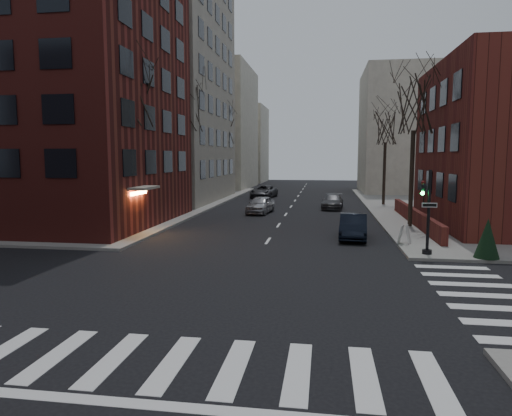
{
  "coord_description": "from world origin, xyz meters",
  "views": [
    {
      "loc": [
        3.12,
        -13.29,
        4.76
      ],
      "look_at": [
        -0.51,
        10.84,
        2.0
      ],
      "focal_mm": 32.0,
      "sensor_mm": 36.0,
      "label": 1
    }
  ],
  "objects_px": {
    "car_lane_far": "(264,191)",
    "evergreen_shrub": "(487,238)",
    "tree_left_c": "(223,129)",
    "parked_sedan": "(353,227)",
    "car_lane_silver": "(260,205)",
    "traffic_signal": "(427,217)",
    "tree_right_a": "(414,106)",
    "car_lane_gray": "(333,202)",
    "tree_left_b": "(188,109)",
    "streetlamp_far": "(232,161)",
    "streetlamp_near": "(182,163)",
    "tree_right_b": "(386,127)",
    "tree_left_a": "(131,96)",
    "sandwich_board": "(404,234)"
  },
  "relations": [
    {
      "from": "car_lane_far",
      "to": "sandwich_board",
      "type": "xyz_separation_m",
      "value": [
        11.21,
        -27.64,
        -0.07
      ]
    },
    {
      "from": "traffic_signal",
      "to": "streetlamp_near",
      "type": "relative_size",
      "value": 0.64
    },
    {
      "from": "car_lane_gray",
      "to": "traffic_signal",
      "type": "bearing_deg",
      "value": -74.17
    },
    {
      "from": "car_lane_far",
      "to": "evergreen_shrub",
      "type": "relative_size",
      "value": 2.84
    },
    {
      "from": "car_lane_gray",
      "to": "car_lane_far",
      "type": "relative_size",
      "value": 0.87
    },
    {
      "from": "streetlamp_near",
      "to": "car_lane_far",
      "type": "height_order",
      "value": "streetlamp_near"
    },
    {
      "from": "car_lane_silver",
      "to": "traffic_signal",
      "type": "bearing_deg",
      "value": -48.93
    },
    {
      "from": "tree_left_c",
      "to": "car_lane_gray",
      "type": "relative_size",
      "value": 2.14
    },
    {
      "from": "traffic_signal",
      "to": "car_lane_far",
      "type": "height_order",
      "value": "traffic_signal"
    },
    {
      "from": "parked_sedan",
      "to": "car_lane_gray",
      "type": "bearing_deg",
      "value": 97.51
    },
    {
      "from": "tree_left_c",
      "to": "tree_right_b",
      "type": "xyz_separation_m",
      "value": [
        17.6,
        -8.0,
        -0.44
      ]
    },
    {
      "from": "tree_left_c",
      "to": "car_lane_far",
      "type": "bearing_deg",
      "value": -9.97
    },
    {
      "from": "streetlamp_far",
      "to": "car_lane_gray",
      "type": "xyz_separation_m",
      "value": [
        12.09,
        -13.34,
        -3.58
      ]
    },
    {
      "from": "tree_left_c",
      "to": "tree_left_b",
      "type": "bearing_deg",
      "value": -90.0
    },
    {
      "from": "tree_left_b",
      "to": "sandwich_board",
      "type": "height_order",
      "value": "tree_left_b"
    },
    {
      "from": "tree_right_b",
      "to": "parked_sedan",
      "type": "relative_size",
      "value": 2.12
    },
    {
      "from": "tree_right_b",
      "to": "streetlamp_far",
      "type": "xyz_separation_m",
      "value": [
        -17.0,
        10.0,
        -3.35
      ]
    },
    {
      "from": "tree_right_b",
      "to": "streetlamp_near",
      "type": "bearing_deg",
      "value": -149.53
    },
    {
      "from": "car_lane_far",
      "to": "car_lane_silver",
      "type": "bearing_deg",
      "value": -77.19
    },
    {
      "from": "car_lane_far",
      "to": "tree_left_b",
      "type": "bearing_deg",
      "value": -104.35
    },
    {
      "from": "traffic_signal",
      "to": "evergreen_shrub",
      "type": "distance_m",
      "value": 2.74
    },
    {
      "from": "evergreen_shrub",
      "to": "tree_right_b",
      "type": "bearing_deg",
      "value": 94.14
    },
    {
      "from": "tree_left_c",
      "to": "parked_sedan",
      "type": "distance_m",
      "value": 30.73
    },
    {
      "from": "tree_left_b",
      "to": "streetlamp_far",
      "type": "distance_m",
      "value": 16.68
    },
    {
      "from": "tree_right_a",
      "to": "evergreen_shrub",
      "type": "bearing_deg",
      "value": -79.85
    },
    {
      "from": "tree_right_b",
      "to": "streetlamp_far",
      "type": "bearing_deg",
      "value": 149.53
    },
    {
      "from": "tree_left_c",
      "to": "parked_sedan",
      "type": "xyz_separation_m",
      "value": [
        13.62,
        -26.56,
        -7.31
      ]
    },
    {
      "from": "tree_right_a",
      "to": "car_lane_far",
      "type": "height_order",
      "value": "tree_right_a"
    },
    {
      "from": "streetlamp_far",
      "to": "parked_sedan",
      "type": "distance_m",
      "value": 31.59
    },
    {
      "from": "tree_left_b",
      "to": "car_lane_gray",
      "type": "bearing_deg",
      "value": 11.83
    },
    {
      "from": "tree_left_b",
      "to": "streetlamp_far",
      "type": "bearing_deg",
      "value": 87.85
    },
    {
      "from": "sandwich_board",
      "to": "tree_right_a",
      "type": "bearing_deg",
      "value": 99.18
    },
    {
      "from": "tree_left_a",
      "to": "sandwich_board",
      "type": "height_order",
      "value": "tree_left_a"
    },
    {
      "from": "car_lane_silver",
      "to": "tree_left_c",
      "type": "bearing_deg",
      "value": 120.94
    },
    {
      "from": "tree_right_a",
      "to": "car_lane_gray",
      "type": "relative_size",
      "value": 2.14
    },
    {
      "from": "tree_left_b",
      "to": "tree_left_c",
      "type": "height_order",
      "value": "tree_left_b"
    },
    {
      "from": "streetlamp_far",
      "to": "tree_left_c",
      "type": "bearing_deg",
      "value": -106.7
    },
    {
      "from": "streetlamp_near",
      "to": "sandwich_board",
      "type": "relative_size",
      "value": 6.22
    },
    {
      "from": "streetlamp_near",
      "to": "car_lane_silver",
      "type": "xyz_separation_m",
      "value": [
        6.02,
        2.45,
        -3.51
      ]
    },
    {
      "from": "evergreen_shrub",
      "to": "tree_left_a",
      "type": "bearing_deg",
      "value": 164.09
    },
    {
      "from": "sandwich_board",
      "to": "evergreen_shrub",
      "type": "xyz_separation_m",
      "value": [
        3.13,
        -2.99,
        0.41
      ]
    },
    {
      "from": "tree_left_a",
      "to": "car_lane_silver",
      "type": "bearing_deg",
      "value": 57.64
    },
    {
      "from": "car_lane_gray",
      "to": "evergreen_shrub",
      "type": "bearing_deg",
      "value": -67.65
    },
    {
      "from": "streetlamp_near",
      "to": "parked_sedan",
      "type": "bearing_deg",
      "value": -33.34
    },
    {
      "from": "tree_left_b",
      "to": "car_lane_gray",
      "type": "relative_size",
      "value": 2.38
    },
    {
      "from": "tree_right_b",
      "to": "car_lane_far",
      "type": "distance_m",
      "value": 16.06
    },
    {
      "from": "parked_sedan",
      "to": "car_lane_gray",
      "type": "distance_m",
      "value": 15.25
    },
    {
      "from": "tree_left_c",
      "to": "evergreen_shrub",
      "type": "bearing_deg",
      "value": -58.5
    },
    {
      "from": "streetlamp_near",
      "to": "car_lane_far",
      "type": "bearing_deg",
      "value": 75.73
    },
    {
      "from": "streetlamp_far",
      "to": "tree_left_a",
      "type": "bearing_deg",
      "value": -91.23
    }
  ]
}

